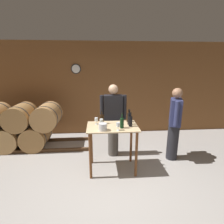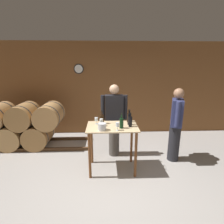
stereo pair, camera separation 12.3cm
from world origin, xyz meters
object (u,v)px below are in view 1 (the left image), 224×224
object	(u,v)px
wine_glass_near_left	(96,120)
person_visitor_with_scarf	(113,119)
ice_bucket	(103,127)
wine_bottle_far_left	(102,119)
wine_bottle_center	(129,119)
wine_bottle_left	(122,123)
person_host	(174,123)
wine_glass_near_right	(118,125)
wine_glass_near_center	(101,121)
wine_bottle_right	(131,121)
wine_bottle_far_right	(128,117)

from	to	relation	value
wine_glass_near_left	person_visitor_with_scarf	distance (m)	0.62
ice_bucket	wine_bottle_far_left	bearing A→B (deg)	91.35
wine_bottle_center	ice_bucket	size ratio (longest dim) A/B	2.02
wine_glass_near_left	wine_bottle_center	bearing A→B (deg)	-5.43
wine_bottle_center	wine_glass_near_left	size ratio (longest dim) A/B	2.27
wine_bottle_left	person_host	world-z (taller)	person_host
wine_bottle_center	wine_glass_near_right	world-z (taller)	wine_bottle_center
wine_bottle_left	ice_bucket	xyz separation A→B (m)	(-0.35, -0.09, -0.04)
wine_glass_near_center	ice_bucket	xyz separation A→B (m)	(0.02, -0.22, -0.04)
wine_bottle_right	wine_bottle_left	bearing A→B (deg)	-156.91
wine_glass_near_left	person_host	world-z (taller)	person_host
wine_bottle_far_left	wine_bottle_center	world-z (taller)	wine_bottle_center
wine_bottle_left	wine_glass_near_left	world-z (taller)	wine_bottle_left
wine_bottle_left	wine_bottle_center	bearing A→B (deg)	48.32
wine_bottle_far_left	person_visitor_with_scarf	distance (m)	0.55
wine_glass_near_left	wine_glass_near_right	bearing A→B (deg)	-43.39
ice_bucket	wine_bottle_far_right	bearing A→B (deg)	40.11
wine_bottle_far_left	person_visitor_with_scarf	bearing A→B (deg)	59.69
person_host	person_visitor_with_scarf	distance (m)	1.33
wine_bottle_center	ice_bucket	world-z (taller)	wine_bottle_center
wine_glass_near_left	wine_glass_near_center	size ratio (longest dim) A/B	0.93
wine_bottle_left	wine_glass_near_right	bearing A→B (deg)	-126.44
person_host	wine_bottle_right	bearing A→B (deg)	-160.44
wine_bottle_far_left	person_host	bearing A→B (deg)	6.04
wine_glass_near_left	person_visitor_with_scarf	bearing A→B (deg)	51.85
ice_bucket	wine_glass_near_left	bearing A→B (deg)	108.59
wine_bottle_far_left	ice_bucket	distance (m)	0.37
wine_bottle_far_left	person_host	xyz separation A→B (m)	(1.57, 0.17, -0.18)
wine_glass_near_center	wine_bottle_center	bearing A→B (deg)	6.46
wine_bottle_far_left	wine_bottle_left	bearing A→B (deg)	-36.99
wine_bottle_left	wine_glass_near_right	size ratio (longest dim) A/B	1.95
wine_bottle_far_left	wine_glass_near_left	world-z (taller)	wine_bottle_far_left
wine_bottle_right	wine_glass_near_right	xyz separation A→B (m)	(-0.26, -0.19, -0.00)
wine_glass_near_left	wine_glass_near_right	world-z (taller)	wine_glass_near_right
person_visitor_with_scarf	ice_bucket	bearing A→B (deg)	-107.42
wine_bottle_far_right	person_visitor_with_scarf	size ratio (longest dim) A/B	0.16
wine_bottle_right	wine_glass_near_center	world-z (taller)	wine_bottle_right
wine_bottle_center	wine_bottle_far_right	world-z (taller)	wine_bottle_center
wine_bottle_right	wine_glass_near_left	world-z (taller)	wine_bottle_right
wine_glass_near_left	wine_bottle_right	bearing A→B (deg)	-15.55
wine_bottle_far_left	wine_bottle_far_right	size ratio (longest dim) A/B	1.03
wine_bottle_right	person_host	distance (m)	1.11
wine_bottle_center	wine_bottle_right	xyz separation A→B (m)	(0.00, -0.12, -0.01)
wine_bottle_far_right	wine_bottle_far_left	bearing A→B (deg)	-171.20
wine_bottle_far_right	ice_bucket	bearing A→B (deg)	-139.89
wine_glass_near_right	person_host	bearing A→B (deg)	23.26
wine_bottle_left	wine_glass_near_right	world-z (taller)	wine_bottle_left
wine_bottle_center	person_visitor_with_scarf	distance (m)	0.63
wine_bottle_far_left	wine_bottle_center	size ratio (longest dim) A/B	0.89
wine_bottle_left	wine_bottle_center	distance (m)	0.26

